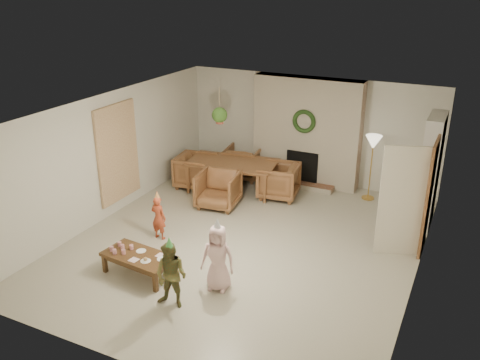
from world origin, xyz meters
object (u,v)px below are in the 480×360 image
Objects in this scene: dining_table at (232,177)px; dining_chair_far at (243,163)px; dining_chair_right at (278,181)px; coffee_table_top at (139,256)px; child_pink at (218,258)px; child_red at (159,218)px; dining_chair_left at (196,171)px; child_plaid at (171,276)px; dining_chair_near at (218,190)px.

dining_chair_far is at bearing 90.00° from dining_table.
dining_chair_right is 0.71× the size of coffee_table_top.
coffee_table_top is 1.38m from child_pink.
dining_table is 3.79m from coffee_table_top.
dining_table is 3.90m from child_pink.
child_red is 0.78× the size of child_pink.
child_red is at bearing 80.69° from dining_chair_far.
coffee_table_top is at bearing -171.47° from dining_chair_left.
coffee_table_top is 1.10× the size of child_pink.
dining_table is 1.09m from dining_chair_right.
child_red is 2.16m from child_plaid.
dining_chair_left is at bearing -180.00° from dining_table.
dining_chair_right is (1.20, -0.72, 0.00)m from dining_chair_far.
dining_chair_left is (-0.99, 0.75, 0.00)m from dining_chair_near.
dining_chair_left is at bearing 135.00° from dining_chair_near.
child_plaid is (1.28, -5.14, 0.13)m from dining_chair_far.
dining_chair_far is 4.66m from coffee_table_top.
dining_table is 1.83× the size of child_pink.
dining_table is at bearing 98.86° from coffee_table_top.
dining_chair_far is at bearing -45.00° from dining_chair_left.
child_pink is (1.35, 0.22, 0.20)m from coffee_table_top.
dining_table is 1.93× the size of child_plaid.
dining_chair_right is at bearing 83.18° from coffee_table_top.
child_pink reaches higher than child_plaid.
dining_chair_far is 1.00× the size of child_red.
child_pink is (0.40, 0.70, 0.03)m from child_plaid.
dining_chair_near reaches higher than dining_table.
child_pink is (2.43, -3.45, 0.16)m from dining_chair_left.
dining_chair_left is at bearing 112.05° from coffee_table_top.
dining_table is at bearing 90.00° from dining_chair_near.
child_red is at bearing 115.09° from coffee_table_top.
dining_chair_far and dining_chair_right have the same top height.
dining_table is 2.34× the size of dining_chair_far.
dining_chair_right is at bearing 141.34° from dining_chair_far.
dining_chair_right is 0.78× the size of child_pink.
dining_chair_left is 0.82× the size of child_plaid.
dining_chair_right is at bearing -112.81° from child_red.
child_pink is at bearing -74.25° from dining_table.
dining_table reaches higher than coffee_table_top.
child_red reaches higher than dining_chair_far.
child_pink reaches higher than dining_chair_far.
dining_chair_far is 1.40m from dining_chair_right.
child_red reaches higher than dining_chair_right.
coffee_table_top is (0.09, -2.92, -0.05)m from dining_chair_near.
child_red is at bearing -33.03° from dining_chair_right.
dining_chair_left is 0.78× the size of child_pink.
dining_chair_right is (1.95, 0.27, 0.00)m from dining_chair_left.
dining_chair_near is at bearing -90.00° from dining_table.
child_pink reaches higher than child_red.
dining_chair_far is 1.00× the size of dining_chair_right.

